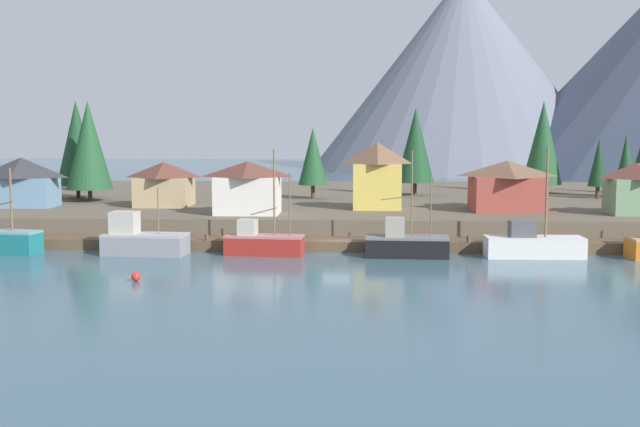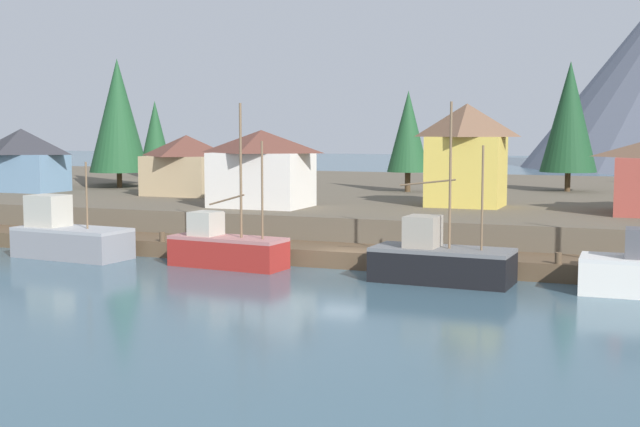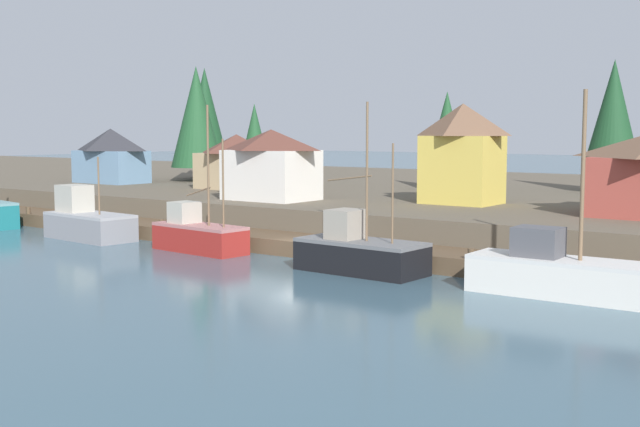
% 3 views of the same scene
% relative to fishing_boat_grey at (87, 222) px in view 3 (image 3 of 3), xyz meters
% --- Properties ---
extents(ground_plane, '(400.00, 400.00, 1.00)m').
position_rel_fishing_boat_grey_xyz_m(ground_plane, '(17.44, 22.00, -1.77)').
color(ground_plane, '#3D5B6B').
extents(dock, '(80.00, 4.00, 1.60)m').
position_rel_fishing_boat_grey_xyz_m(dock, '(17.44, 3.98, -0.77)').
color(dock, brown).
rests_on(dock, ground_plane).
extents(shoreline_bank, '(400.00, 56.00, 2.50)m').
position_rel_fishing_boat_grey_xyz_m(shoreline_bank, '(17.44, 34.00, -0.02)').
color(shoreline_bank, brown).
rests_on(shoreline_bank, ground_plane).
extents(fishing_boat_grey, '(7.62, 3.72, 6.01)m').
position_rel_fishing_boat_grey_xyz_m(fishing_boat_grey, '(0.00, 0.00, 0.00)').
color(fishing_boat_grey, gray).
rests_on(fishing_boat_grey, ground_plane).
extents(fishing_boat_red, '(7.14, 2.99, 9.47)m').
position_rel_fishing_boat_grey_xyz_m(fishing_boat_red, '(10.87, 0.39, -0.17)').
color(fishing_boat_red, maroon).
rests_on(fishing_boat_red, ground_plane).
extents(fishing_boat_black, '(7.39, 3.41, 9.41)m').
position_rel_fishing_boat_grey_xyz_m(fishing_boat_black, '(23.65, 0.14, -0.15)').
color(fishing_boat_black, black).
rests_on(fishing_boat_black, ground_plane).
extents(fishing_boat_white, '(8.59, 3.00, 9.74)m').
position_rel_fishing_boat_grey_xyz_m(fishing_boat_white, '(34.84, 0.35, -0.16)').
color(fishing_boat_white, silver).
rests_on(fishing_boat_white, ground_plane).
extents(house_yellow, '(5.45, 4.29, 7.32)m').
position_rel_fishing_boat_grey_xyz_m(house_yellow, '(21.39, 17.01, 4.96)').
color(house_yellow, gold).
rests_on(house_yellow, shoreline_bank).
extents(house_blue, '(7.75, 4.50, 5.56)m').
position_rel_fishing_boat_grey_xyz_m(house_blue, '(-18.45, 17.27, 4.07)').
color(house_blue, '#6689A8').
rests_on(house_blue, shoreline_bank).
extents(house_white, '(6.85, 4.99, 5.44)m').
position_rel_fishing_boat_grey_xyz_m(house_white, '(7.97, 11.29, 4.00)').
color(house_white, silver).
rests_on(house_white, shoreline_bank).
extents(house_tan, '(6.25, 5.75, 5.01)m').
position_rel_fishing_boat_grey_xyz_m(house_tan, '(-2.68, 18.99, 3.79)').
color(house_tan, tan).
rests_on(house_tan, shoreline_bank).
extents(conifer_mid_left, '(5.48, 5.48, 12.08)m').
position_rel_fishing_boat_grey_xyz_m(conifer_mid_left, '(-13.13, 24.31, 8.01)').
color(conifer_mid_left, '#4C3823').
rests_on(conifer_mid_left, shoreline_bank).
extents(conifer_mid_right, '(4.97, 4.97, 11.48)m').
position_rel_fishing_boat_grey_xyz_m(conifer_mid_right, '(26.69, 35.06, 7.83)').
color(conifer_mid_right, '#4C3823').
rests_on(conifer_mid_right, shoreline_bank).
extents(conifer_back_left, '(3.63, 3.63, 8.78)m').
position_rel_fishing_boat_grey_xyz_m(conifer_back_left, '(-20.17, 41.58, 6.17)').
color(conifer_back_left, '#4C3823').
rests_on(conifer_back_left, shoreline_bank).
extents(conifer_back_right, '(3.68, 3.68, 8.88)m').
position_rel_fishing_boat_grey_xyz_m(conifer_back_right, '(13.58, 29.40, 6.53)').
color(conifer_back_right, '#4C3823').
rests_on(conifer_back_right, shoreline_bank).
extents(conifer_far_left, '(5.19, 5.19, 12.29)m').
position_rel_fishing_boat_grey_xyz_m(conifer_far_left, '(-16.16, 28.63, 8.19)').
color(conifer_far_left, '#4C3823').
rests_on(conifer_far_left, shoreline_bank).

